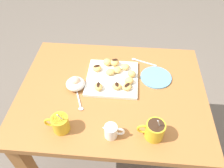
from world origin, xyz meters
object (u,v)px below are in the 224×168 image
at_px(beignet_4, 117,86).
at_px(beignet_7, 110,72).
at_px(cream_pitcher_white, 111,131).
at_px(coffee_mug_mustard_right, 60,123).
at_px(dining_table, 112,104).
at_px(saucer_sky_left, 156,77).
at_px(beignet_0, 117,70).
at_px(beignet_9, 97,68).
at_px(ice_cream_bowl, 75,83).
at_px(beignet_3, 125,67).
at_px(beignet_1, 107,62).
at_px(beignet_6, 127,87).
at_px(beignet_2, 98,87).
at_px(beignet_8, 132,74).
at_px(pastry_plate_square, 112,78).
at_px(beignet_5, 115,62).
at_px(coffee_mug_mustard_left, 154,130).
at_px(beignet_10, 129,81).

xyz_separation_m(beignet_4, beignet_7, (0.05, -0.11, 0.00)).
bearing_deg(cream_pitcher_white, coffee_mug_mustard_right, -3.78).
bearing_deg(dining_table, saucer_sky_left, -155.19).
xyz_separation_m(beignet_0, beignet_9, (0.12, -0.00, 0.00)).
height_order(ice_cream_bowl, beignet_3, ice_cream_bowl).
bearing_deg(beignet_0, beignet_9, -1.85).
distance_m(coffee_mug_mustard_right, beignet_4, 0.37).
xyz_separation_m(beignet_1, beignet_6, (-0.13, 0.19, -0.00)).
xyz_separation_m(cream_pitcher_white, beignet_3, (-0.04, -0.45, -0.01)).
bearing_deg(saucer_sky_left, beignet_2, 21.77).
height_order(saucer_sky_left, beignet_4, beignet_4).
height_order(ice_cream_bowl, beignet_0, ice_cream_bowl).
bearing_deg(beignet_8, saucer_sky_left, -174.77).
bearing_deg(pastry_plate_square, beignet_1, -70.16).
height_order(ice_cream_bowl, beignet_9, ice_cream_bowl).
distance_m(beignet_5, beignet_8, 0.14).
bearing_deg(saucer_sky_left, beignet_4, 26.66).
relative_size(cream_pitcher_white, beignet_5, 1.92).
distance_m(dining_table, pastry_plate_square, 0.16).
height_order(beignet_7, beignet_9, beignet_7).
bearing_deg(beignet_8, beignet_9, -9.47).
bearing_deg(beignet_6, ice_cream_bowl, -0.87).
distance_m(beignet_0, beignet_7, 0.05).
distance_m(coffee_mug_mustard_left, beignet_10, 0.34).
bearing_deg(beignet_1, beignet_3, 166.07).
xyz_separation_m(beignet_1, beignet_3, (-0.11, 0.03, -0.00)).
height_order(coffee_mug_mustard_right, ice_cream_bowl, coffee_mug_mustard_right).
bearing_deg(beignet_4, coffee_mug_mustard_left, 124.62).
relative_size(saucer_sky_left, beignet_3, 3.58).
height_order(beignet_0, beignet_1, beignet_1).
height_order(pastry_plate_square, beignet_6, beignet_6).
bearing_deg(ice_cream_bowl, cream_pitcher_white, 127.55).
relative_size(saucer_sky_left, beignet_8, 3.59).
distance_m(coffee_mug_mustard_left, coffee_mug_mustard_right, 0.44).
relative_size(dining_table, ice_cream_bowl, 9.92).
bearing_deg(dining_table, coffee_mug_mustard_left, 128.33).
relative_size(dining_table, beignet_1, 20.37).
relative_size(beignet_3, beignet_6, 0.91).
bearing_deg(beignet_4, beignet_10, -147.14).
bearing_deg(beignet_8, cream_pitcher_white, 77.90).
distance_m(beignet_1, beignet_6, 0.23).
xyz_separation_m(cream_pitcher_white, beignet_10, (-0.07, -0.33, -0.01)).
bearing_deg(beignet_1, beignet_5, -179.96).
distance_m(saucer_sky_left, beignet_7, 0.27).
relative_size(coffee_mug_mustard_left, beignet_10, 2.60).
bearing_deg(beignet_7, beignet_9, -18.64).
bearing_deg(beignet_8, beignet_10, 76.63).
relative_size(cream_pitcher_white, ice_cream_bowl, 1.00).
distance_m(beignet_7, beignet_9, 0.09).
height_order(ice_cream_bowl, beignet_2, ice_cream_bowl).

